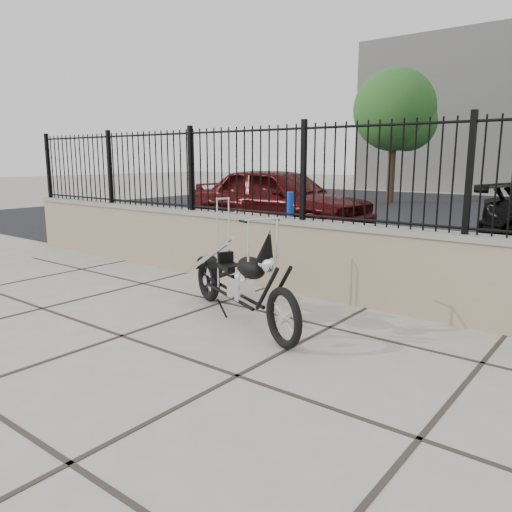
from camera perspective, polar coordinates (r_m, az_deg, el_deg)
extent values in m
plane|color=#99968E|center=(4.16, -2.17, -13.55)|extent=(90.00, 90.00, 0.00)
cube|color=gray|center=(6.04, 13.26, -1.17)|extent=(14.00, 0.36, 0.96)
cube|color=black|center=(5.92, 13.73, 9.10)|extent=(14.00, 0.08, 1.20)
imported|color=#3D0809|center=(11.89, 2.68, 6.49)|extent=(4.64, 2.02, 1.56)
cylinder|color=#0C37B7|center=(9.39, 3.87, 3.90)|extent=(0.16, 0.16, 1.12)
cylinder|color=#382619|center=(20.59, 15.23, 9.99)|extent=(0.29, 0.29, 2.94)
sphere|color=#2B6224|center=(20.68, 15.56, 16.23)|extent=(3.13, 3.13, 3.13)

